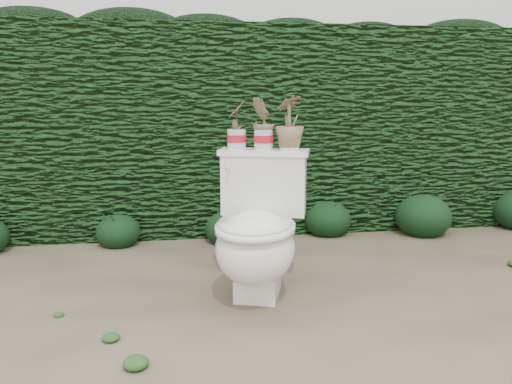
{
  "coord_description": "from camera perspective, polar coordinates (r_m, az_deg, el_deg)",
  "views": [
    {
      "loc": [
        -0.31,
        -2.6,
        1.06
      ],
      "look_at": [
        0.1,
        0.06,
        0.55
      ],
      "focal_mm": 35.0,
      "sensor_mm": 36.0,
      "label": 1
    }
  ],
  "objects": [
    {
      "name": "hedge",
      "position": [
        4.22,
        -4.51,
        7.12
      ],
      "size": [
        8.0,
        1.0,
        1.6
      ],
      "primitive_type": "cube",
      "color": "#1C4717",
      "rests_on": "ground"
    },
    {
      "name": "potted_plant_right",
      "position": [
        2.78,
        3.86,
        7.74
      ],
      "size": [
        0.22,
        0.22,
        0.28
      ],
      "primitive_type": "imported",
      "rotation": [
        0.0,
        0.0,
        3.84
      ],
      "color": "#2B7D26",
      "rests_on": "toilet"
    },
    {
      "name": "potted_plant_center",
      "position": [
        2.8,
        0.85,
        7.72
      ],
      "size": [
        0.15,
        0.17,
        0.28
      ],
      "primitive_type": "imported",
      "rotation": [
        0.0,
        0.0,
        4.52
      ],
      "color": "#2B7D26",
      "rests_on": "toilet"
    },
    {
      "name": "liriope_clump_5",
      "position": [
        4.14,
        18.58,
        -2.25
      ],
      "size": [
        0.43,
        0.43,
        0.35
      ],
      "primitive_type": "ellipsoid",
      "color": "black",
      "rests_on": "ground"
    },
    {
      "name": "liriope_clump_2",
      "position": [
        3.78,
        -15.5,
        -3.99
      ],
      "size": [
        0.32,
        0.32,
        0.25
      ],
      "primitive_type": "ellipsoid",
      "color": "black",
      "rests_on": "ground"
    },
    {
      "name": "house_wall",
      "position": [
        8.7,
        -2.77,
        16.85
      ],
      "size": [
        8.0,
        3.5,
        4.0
      ],
      "primitive_type": "cube",
      "color": "silver",
      "rests_on": "ground"
    },
    {
      "name": "toilet",
      "position": [
        2.65,
        0.2,
        -4.69
      ],
      "size": [
        0.64,
        0.78,
        0.78
      ],
      "rotation": [
        0.0,
        0.0,
        -0.31
      ],
      "color": "white",
      "rests_on": "ground"
    },
    {
      "name": "ground",
      "position": [
        2.82,
        -1.79,
        -11.33
      ],
      "size": [
        60.0,
        60.0,
        0.0
      ],
      "primitive_type": "plane",
      "color": "#756A51",
      "rests_on": "ground"
    },
    {
      "name": "potted_plant_left",
      "position": [
        2.82,
        -2.24,
        7.51
      ],
      "size": [
        0.12,
        0.15,
        0.25
      ],
      "primitive_type": "imported",
      "rotation": [
        0.0,
        0.0,
        4.48
      ],
      "color": "#2B7D26",
      "rests_on": "toilet"
    },
    {
      "name": "liriope_clump_4",
      "position": [
        3.97,
        8.18,
        -2.72
      ],
      "size": [
        0.37,
        0.37,
        0.29
      ],
      "primitive_type": "ellipsoid",
      "color": "black",
      "rests_on": "ground"
    },
    {
      "name": "liriope_clump_3",
      "position": [
        3.72,
        -3.35,
        -3.78
      ],
      "size": [
        0.33,
        0.33,
        0.26
      ],
      "primitive_type": "ellipsoid",
      "color": "black",
      "rests_on": "ground"
    }
  ]
}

